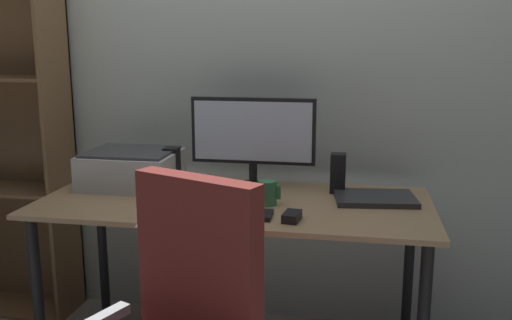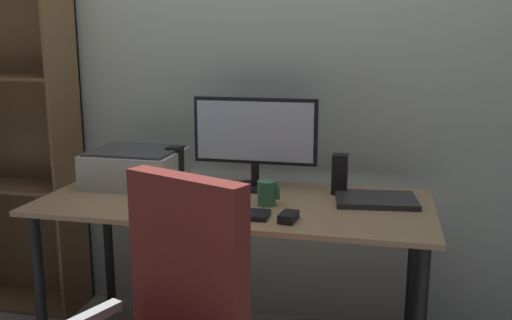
{
  "view_description": "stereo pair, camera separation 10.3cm",
  "coord_description": "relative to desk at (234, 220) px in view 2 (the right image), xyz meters",
  "views": [
    {
      "loc": [
        0.48,
        -2.14,
        1.38
      ],
      "look_at": [
        0.09,
        0.02,
        0.91
      ],
      "focal_mm": 39.13,
      "sensor_mm": 36.0,
      "label": 1
    },
    {
      "loc": [
        0.58,
        -2.12,
        1.38
      ],
      "look_at": [
        0.09,
        0.02,
        0.91
      ],
      "focal_mm": 39.13,
      "sensor_mm": 36.0,
      "label": 2
    }
  ],
  "objects": [
    {
      "name": "laptop",
      "position": [
        0.57,
        0.1,
        0.1
      ],
      "size": [
        0.34,
        0.27,
        0.02
      ],
      "primitive_type": "cube",
      "rotation": [
        0.0,
        0.0,
        0.12
      ],
      "color": "#2D2D30",
      "rests_on": "desk"
    },
    {
      "name": "back_wall",
      "position": [
        0.0,
        0.52,
        0.64
      ],
      "size": [
        6.4,
        0.1,
        2.6
      ],
      "primitive_type": "cube",
      "color": "beige",
      "rests_on": "ground"
    },
    {
      "name": "bookshelf",
      "position": [
        -1.28,
        0.35,
        0.26
      ],
      "size": [
        0.68,
        0.28,
        1.85
      ],
      "color": "brown",
      "rests_on": "ground"
    },
    {
      "name": "speaker_left",
      "position": [
        -0.33,
        0.2,
        0.17
      ],
      "size": [
        0.06,
        0.07,
        0.17
      ],
      "primitive_type": "cube",
      "color": "black",
      "rests_on": "desk"
    },
    {
      "name": "coffee_mug",
      "position": [
        0.14,
        -0.04,
        0.13
      ],
      "size": [
        0.09,
        0.07,
        0.1
      ],
      "color": "#387F51",
      "rests_on": "desk"
    },
    {
      "name": "paper_sheet",
      "position": [
        -0.19,
        -0.23,
        0.09
      ],
      "size": [
        0.25,
        0.32,
        0.0
      ],
      "primitive_type": "cube",
      "rotation": [
        0.0,
        0.0,
        0.15
      ],
      "color": "white",
      "rests_on": "desk"
    },
    {
      "name": "printer",
      "position": [
        -0.5,
        0.15,
        0.16
      ],
      "size": [
        0.4,
        0.34,
        0.16
      ],
      "color": "silver",
      "rests_on": "desk"
    },
    {
      "name": "desk",
      "position": [
        0.0,
        0.0,
        0.0
      ],
      "size": [
        1.59,
        0.7,
        0.74
      ],
      "color": "tan",
      "rests_on": "ground"
    },
    {
      "name": "monitor",
      "position": [
        0.04,
        0.21,
        0.32
      ],
      "size": [
        0.54,
        0.2,
        0.4
      ],
      "color": "black",
      "rests_on": "desk"
    },
    {
      "name": "mouse",
      "position": [
        0.26,
        -0.22,
        0.1
      ],
      "size": [
        0.07,
        0.1,
        0.03
      ],
      "primitive_type": "cube",
      "rotation": [
        0.0,
        0.0,
        -0.13
      ],
      "color": "black",
      "rests_on": "desk"
    },
    {
      "name": "speaker_right",
      "position": [
        0.41,
        0.2,
        0.17
      ],
      "size": [
        0.06,
        0.07,
        0.17
      ],
      "primitive_type": "cube",
      "color": "black",
      "rests_on": "desk"
    },
    {
      "name": "keyboard",
      "position": [
        0.04,
        -0.21,
        0.09
      ],
      "size": [
        0.29,
        0.12,
        0.02
      ],
      "primitive_type": "cube",
      "rotation": [
        0.0,
        0.0,
        0.03
      ],
      "color": "black",
      "rests_on": "desk"
    }
  ]
}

